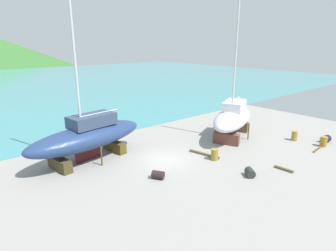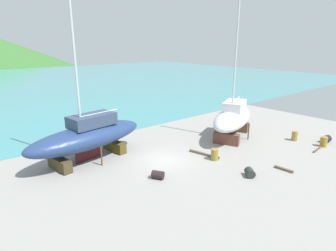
# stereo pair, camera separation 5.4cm
# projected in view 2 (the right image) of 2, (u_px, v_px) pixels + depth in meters

# --- Properties ---
(ground_plane) EXTENTS (46.47, 46.47, 0.00)m
(ground_plane) POSITION_uv_depth(u_px,v_px,m) (193.00, 174.00, 20.38)
(ground_plane) COLOR gray
(sea_water) EXTENTS (158.21, 90.24, 0.01)m
(sea_water) POSITION_uv_depth(u_px,v_px,m) (11.00, 86.00, 62.01)
(sea_water) COLOR teal
(sea_water) RESTS_ON ground
(sailboat_large_starboard) EXTENTS (9.32, 6.42, 12.72)m
(sailboat_large_starboard) POSITION_uv_depth(u_px,v_px,m) (233.00, 118.00, 27.77)
(sailboat_large_starboard) COLOR brown
(sailboat_large_starboard) RESTS_ON ground
(sailboat_mid_port) EXTENTS (10.45, 4.48, 16.37)m
(sailboat_mid_port) POSITION_uv_depth(u_px,v_px,m) (88.00, 136.00, 22.33)
(sailboat_mid_port) COLOR #453A20
(sailboat_mid_port) RESTS_ON ground
(worker) EXTENTS (0.28, 0.46, 1.62)m
(worker) POSITION_uv_depth(u_px,v_px,m) (240.00, 115.00, 33.43)
(worker) COLOR orange
(worker) RESTS_ON ground
(barrel_ochre) EXTENTS (0.71, 0.71, 0.92)m
(barrel_ochre) POSITION_uv_depth(u_px,v_px,m) (324.00, 142.00, 25.63)
(barrel_ochre) COLOR #A27528
(barrel_ochre) RESTS_ON ground
(barrel_tar_black) EXTENTS (0.69, 0.69, 0.95)m
(barrel_tar_black) POSITION_uv_depth(u_px,v_px,m) (295.00, 136.00, 27.20)
(barrel_tar_black) COLOR olive
(barrel_tar_black) RESTS_ON ground
(barrel_tipped_center) EXTENTS (0.88, 0.78, 0.68)m
(barrel_tipped_center) POSITION_uv_depth(u_px,v_px,m) (326.00, 139.00, 26.72)
(barrel_tipped_center) COLOR #1F1F31
(barrel_tipped_center) RESTS_ON ground
(barrel_rust_near) EXTENTS (0.65, 0.65, 0.93)m
(barrel_rust_near) POSITION_uv_depth(u_px,v_px,m) (214.00, 155.00, 22.67)
(barrel_rust_near) COLOR olive
(barrel_rust_near) RESTS_ON ground
(barrel_rust_mid) EXTENTS (0.95, 0.98, 0.60)m
(barrel_rust_mid) POSITION_uv_depth(u_px,v_px,m) (250.00, 173.00, 19.89)
(barrel_rust_mid) COLOR #272F29
(barrel_rust_mid) RESTS_ON ground
(barrel_rust_far) EXTENTS (0.92, 1.00, 0.57)m
(barrel_rust_far) POSITION_uv_depth(u_px,v_px,m) (158.00, 175.00, 19.59)
(barrel_rust_far) COLOR #2A2023
(barrel_rust_far) RESTS_ON ground
(timber_plank_far) EXTENTS (3.02, 0.39, 0.13)m
(timber_plank_far) POSITION_uv_depth(u_px,v_px,m) (320.00, 148.00, 25.25)
(timber_plank_far) COLOR brown
(timber_plank_far) RESTS_ON ground
(timber_long_fore) EXTENTS (0.79, 2.82, 0.19)m
(timber_long_fore) POSITION_uv_depth(u_px,v_px,m) (204.00, 154.00, 23.74)
(timber_long_fore) COLOR brown
(timber_long_fore) RESTS_ON ground
(timber_short_skew) EXTENTS (0.29, 1.42, 0.17)m
(timber_short_skew) POSITION_uv_depth(u_px,v_px,m) (284.00, 169.00, 20.92)
(timber_short_skew) COLOR brown
(timber_short_skew) RESTS_ON ground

